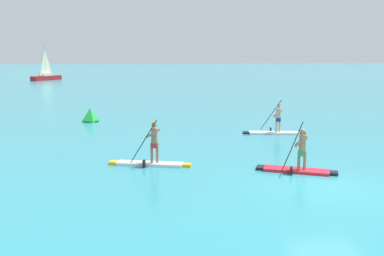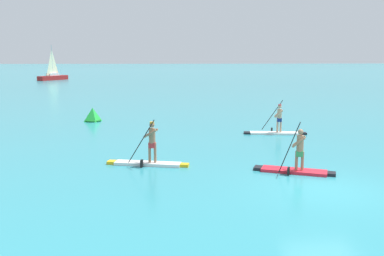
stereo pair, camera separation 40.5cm
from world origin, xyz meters
TOP-DOWN VIEW (x-y plane):
  - ground at (0.00, 0.00)m, footprint 440.00×440.00m
  - paddleboarder_near_left at (-6.01, 3.66)m, footprint 3.38×1.15m
  - paddleboarder_mid_center at (-0.40, 2.17)m, footprint 3.00×1.59m
  - paddleboarder_far_right at (1.00, 10.26)m, footprint 3.55×1.08m
  - race_marker_buoy at (-10.16, 15.82)m, footprint 1.22×1.22m
  - sailboat_left_horizon at (-25.19, 66.36)m, footprint 4.53×5.91m

SIDE VIEW (x-z plane):
  - ground at x=0.00m, z-range 0.00..0.00m
  - paddleboarder_far_right at x=1.00m, z-range -0.64..1.29m
  - paddleboarder_mid_center at x=-0.40m, z-range -0.70..1.36m
  - paddleboarder_near_left at x=-6.01m, z-range -0.60..1.36m
  - race_marker_buoy at x=-10.16m, z-range -0.07..0.86m
  - sailboat_left_horizon at x=-25.19m, z-range -2.32..3.96m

